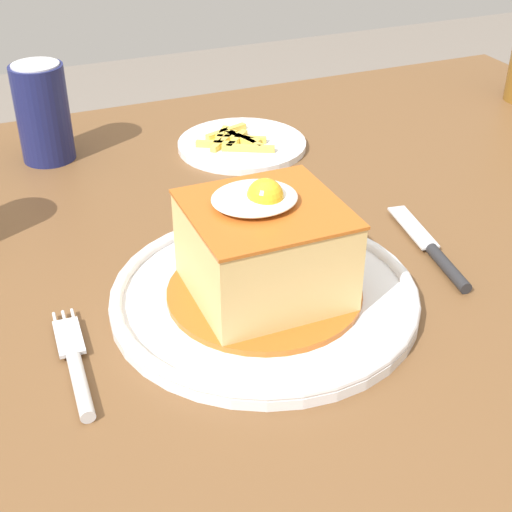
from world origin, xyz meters
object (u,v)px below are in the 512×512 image
knife (437,255)px  side_plate_fries (241,144)px  main_plate (264,295)px  soda_can (43,113)px  fork (76,369)px

knife → side_plate_fries: side_plate_fries is taller
main_plate → knife: main_plate is taller
soda_can → side_plate_fries: 0.25m
main_plate → fork: size_ratio=2.00×
fork → knife: 0.37m
fork → knife: size_ratio=0.86×
knife → side_plate_fries: (-0.08, 0.33, -0.00)m
fork → soda_can: soda_can is taller
fork → knife: (0.37, 0.03, -0.00)m
soda_can → side_plate_fries: size_ratio=0.73×
main_plate → knife: size_ratio=1.71×
fork → side_plate_fries: bearing=51.6°
soda_can → side_plate_fries: (0.24, -0.07, -0.06)m
soda_can → fork: bearing=-96.6°
fork → soda_can: (0.05, 0.43, 0.06)m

